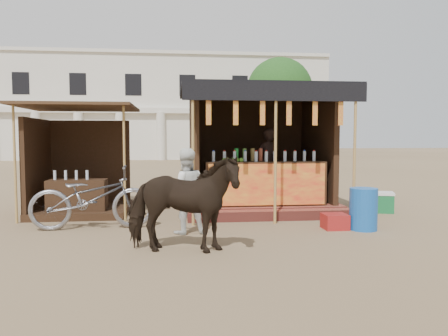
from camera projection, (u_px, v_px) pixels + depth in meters
ground at (235, 244)px, 6.91m from camera, size 120.00×120.00×0.00m
main_stall at (258, 166)px, 10.28m from camera, size 3.60×3.61×2.78m
secondary_stall at (75, 175)px, 9.71m from camera, size 2.40×2.40×2.38m
cow at (182, 204)px, 6.34m from camera, size 1.81×1.06×1.44m
motorbike at (92, 198)px, 8.02m from camera, size 2.27×0.94×1.17m
bystander at (185, 191)px, 7.65m from camera, size 0.82×0.69×1.50m
blue_barrel at (363, 209)px, 7.97m from camera, size 0.58×0.58×0.77m
red_crate at (335, 221)px, 8.05m from camera, size 0.44×0.41×0.28m
cooler at (378, 202)px, 9.87m from camera, size 0.75×0.62×0.46m
background_building at (162, 110)px, 36.10m from camera, size 26.00×7.45×8.18m
tree at (276, 93)px, 29.18m from camera, size 4.50×4.40×7.00m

